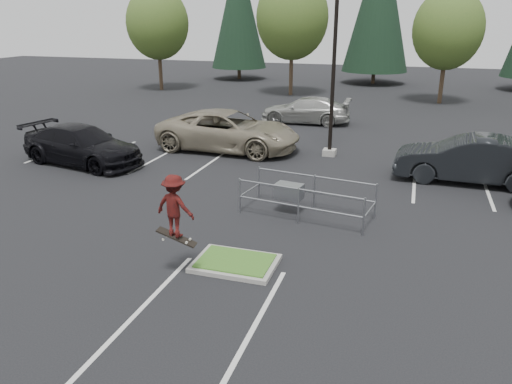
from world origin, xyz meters
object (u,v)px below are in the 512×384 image
(car_l_black, at_px, (81,145))
(car_r_charc, at_px, (469,159))
(cart_corral, at_px, (293,192))
(decid_a, at_px, (158,25))
(decid_c, at_px, (448,32))
(conif_a, at_px, (238,8))
(skateboarder, at_px, (175,206))
(decid_b, at_px, (292,20))
(car_far_silver, at_px, (306,110))
(light_pole, at_px, (334,58))
(car_l_tan, at_px, (229,131))

(car_l_black, relative_size, car_r_charc, 1.03)
(cart_corral, bearing_deg, decid_a, 134.48)
(decid_a, height_order, decid_c, decid_a)
(decid_a, bearing_deg, decid_c, -0.48)
(conif_a, xyz_separation_m, skateboarder, (12.80, -41.00, -5.16))
(decid_b, distance_m, conif_a, 12.43)
(cart_corral, relative_size, car_far_silver, 0.82)
(decid_a, bearing_deg, decid_b, 2.39)
(car_far_silver, bearing_deg, decid_b, -163.60)
(decid_b, relative_size, car_far_silver, 1.74)
(light_pole, distance_m, car_r_charc, 7.39)
(decid_a, relative_size, conif_a, 0.69)
(skateboarder, distance_m, car_far_silver, 20.34)
(conif_a, distance_m, car_l_tan, 30.66)
(conif_a, xyz_separation_m, car_l_tan, (9.50, -28.50, -6.11))
(decid_c, xyz_separation_m, skateboarder, (-7.19, -30.83, -3.31))
(skateboarder, distance_m, car_l_black, 12.05)
(light_pole, xyz_separation_m, skateboarder, (-1.70, -13.00, -2.62))
(cart_corral, xyz_separation_m, car_r_charc, (5.92, 5.46, 0.18))
(decid_b, bearing_deg, conif_a, 130.17)
(decid_b, bearing_deg, cart_corral, -75.97)
(skateboarder, bearing_deg, conif_a, -65.04)
(cart_corral, xyz_separation_m, skateboarder, (-1.78, -5.16, 1.17))
(light_pole, relative_size, cart_corral, 2.24)
(car_l_tan, xyz_separation_m, car_far_silver, (2.22, 7.77, -0.18))
(decid_a, height_order, car_r_charc, decid_a)
(cart_corral, distance_m, car_l_black, 11.00)
(decid_a, xyz_separation_m, car_l_tan, (13.51, -18.53, -4.60))
(conif_a, height_order, car_far_silver, conif_a)
(light_pole, bearing_deg, decid_a, 135.75)
(decid_a, distance_m, car_far_silver, 19.65)
(skateboarder, bearing_deg, decid_a, -53.93)
(skateboarder, xyz_separation_m, car_l_tan, (-3.30, 12.50, -0.96))
(decid_b, xyz_separation_m, car_l_tan, (1.51, -19.03, -5.06))
(decid_b, height_order, car_l_black, decid_b)
(decid_b, height_order, cart_corral, decid_b)
(car_r_charc, bearing_deg, car_far_silver, -135.85)
(decid_a, relative_size, car_r_charc, 1.55)
(car_l_tan, bearing_deg, decid_c, -27.74)
(light_pole, distance_m, decid_b, 19.70)
(light_pole, xyz_separation_m, cart_corral, (0.08, -7.84, -3.79))
(light_pole, xyz_separation_m, decid_b, (-6.51, 18.53, 1.48))
(decid_b, distance_m, car_r_charc, 24.89)
(decid_c, bearing_deg, decid_b, 176.66)
(car_l_tan, distance_m, car_l_black, 7.00)
(light_pole, bearing_deg, car_l_black, -155.28)
(decid_c, xyz_separation_m, car_l_tan, (-10.49, -18.33, -4.27))
(cart_corral, bearing_deg, decid_b, 112.81)
(decid_c, bearing_deg, car_l_tan, -119.78)
(skateboarder, relative_size, car_l_tan, 0.26)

